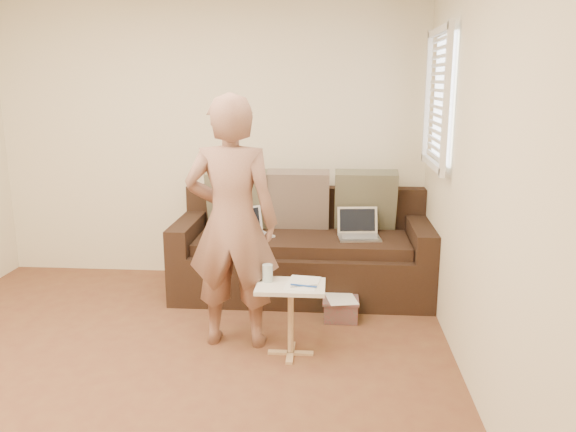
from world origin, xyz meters
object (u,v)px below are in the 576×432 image
object	(u,v)px
sofa	(302,246)
side_table	(291,320)
laptop_silver	(359,238)
laptop_white	(251,237)
striped_box	(341,308)
drinking_glass	(268,273)
person	(232,223)

from	to	relation	value
sofa	side_table	world-z (taller)	sofa
laptop_silver	laptop_white	world-z (taller)	laptop_white
striped_box	drinking_glass	bearing A→B (deg)	-130.87
laptop_white	striped_box	xyz separation A→B (m)	(0.77, -0.48, -0.43)
person	side_table	size ratio (longest dim) A/B	3.50
side_table	striped_box	world-z (taller)	side_table
side_table	sofa	bearing A→B (deg)	89.32
person	laptop_white	bearing A→B (deg)	-88.97
laptop_white	person	world-z (taller)	person
side_table	laptop_white	bearing A→B (deg)	110.72
side_table	drinking_glass	xyz separation A→B (m)	(-0.16, 0.05, 0.31)
sofa	side_table	bearing A→B (deg)	-90.68
laptop_silver	side_table	world-z (taller)	laptop_silver
laptop_white	person	size ratio (longest dim) A/B	0.19
laptop_silver	side_table	xyz separation A→B (m)	(-0.50, -1.15, -0.27)
laptop_silver	drinking_glass	bearing A→B (deg)	-127.22
laptop_silver	person	size ratio (longest dim) A/B	0.20
laptop_white	striped_box	world-z (taller)	laptop_white
striped_box	side_table	bearing A→B (deg)	-118.66
laptop_white	drinking_glass	size ratio (longest dim) A/B	2.81
laptop_white	person	bearing A→B (deg)	-127.90
laptop_white	side_table	bearing A→B (deg)	-107.57
sofa	person	xyz separation A→B (m)	(-0.43, -1.05, 0.46)
drinking_glass	striped_box	world-z (taller)	drinking_glass
sofa	striped_box	size ratio (longest dim) A/B	7.83
side_table	striped_box	xyz separation A→B (m)	(0.35, 0.64, -0.16)
sofa	striped_box	bearing A→B (deg)	-59.87
laptop_silver	person	distance (m)	1.40
side_table	drinking_glass	distance (m)	0.36
person	side_table	bearing A→B (deg)	159.49
person	drinking_glass	bearing A→B (deg)	157.00
sofa	laptop_white	world-z (taller)	sofa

